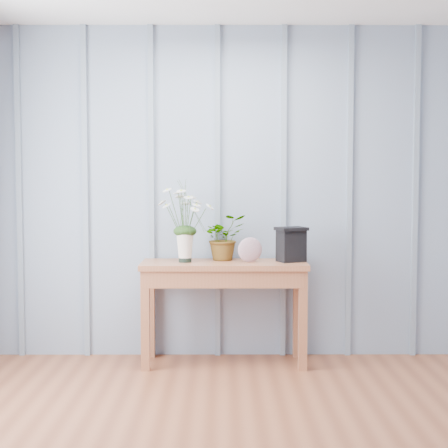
{
  "coord_description": "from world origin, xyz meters",
  "views": [
    {
      "loc": [
        -0.22,
        -2.95,
        1.36
      ],
      "look_at": [
        -0.2,
        1.94,
        1.03
      ],
      "focal_mm": 55.0,
      "sensor_mm": 36.0,
      "label": 1
    }
  ],
  "objects_px": {
    "sideboard": "(224,278)",
    "felt_disc_vessel": "(250,250)",
    "daisy_vase": "(185,212)",
    "carved_box": "(291,244)"
  },
  "relations": [
    {
      "from": "sideboard",
      "to": "felt_disc_vessel",
      "type": "height_order",
      "value": "felt_disc_vessel"
    },
    {
      "from": "daisy_vase",
      "to": "felt_disc_vessel",
      "type": "relative_size",
      "value": 3.22
    },
    {
      "from": "felt_disc_vessel",
      "to": "carved_box",
      "type": "relative_size",
      "value": 0.71
    },
    {
      "from": "sideboard",
      "to": "felt_disc_vessel",
      "type": "distance_m",
      "value": 0.28
    },
    {
      "from": "sideboard",
      "to": "daisy_vase",
      "type": "bearing_deg",
      "value": -177.77
    },
    {
      "from": "daisy_vase",
      "to": "carved_box",
      "type": "distance_m",
      "value": 0.81
    },
    {
      "from": "daisy_vase",
      "to": "carved_box",
      "type": "xyz_separation_m",
      "value": [
        0.77,
        0.02,
        -0.23
      ]
    },
    {
      "from": "sideboard",
      "to": "felt_disc_vessel",
      "type": "relative_size",
      "value": 6.64
    },
    {
      "from": "daisy_vase",
      "to": "felt_disc_vessel",
      "type": "distance_m",
      "value": 0.54
    },
    {
      "from": "carved_box",
      "to": "sideboard",
      "type": "bearing_deg",
      "value": -178.39
    }
  ]
}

